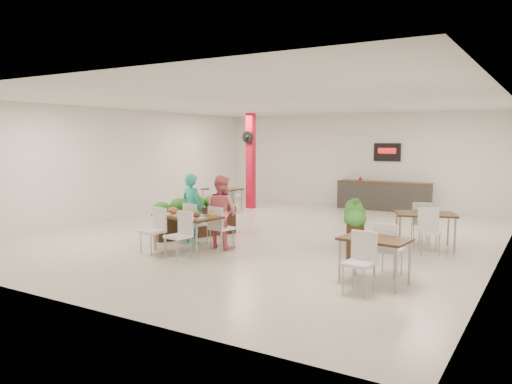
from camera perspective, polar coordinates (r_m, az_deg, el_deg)
ground at (r=12.24m, az=1.97°, el=-4.90°), size 12.00×12.00×0.00m
room_shell at (r=12.03m, az=2.01°, el=4.53°), size 10.10×12.10×3.22m
red_column at (r=16.83m, az=-0.63°, el=3.71°), size 0.40×0.41×3.20m
service_counter at (r=16.97m, az=14.34°, el=-0.36°), size 3.00×0.64×2.20m
main_table at (r=10.45m, az=-7.87°, el=-3.30°), size 1.52×1.80×0.92m
diner_man at (r=11.18m, az=-7.32°, el=-1.91°), size 0.63×0.47×1.57m
diner_woman at (r=10.70m, az=-3.96°, el=-2.26°), size 0.85×0.71×1.56m
planter_left at (r=11.99m, az=-6.89°, el=-2.59°), size 1.17×2.00×1.12m
planter_right at (r=10.78m, az=11.18°, el=-3.75°), size 1.03×1.97×1.09m
side_table_a at (r=16.15m, az=-3.86°, el=-0.01°), size 1.21×1.63×0.92m
side_table_b at (r=11.30m, az=18.76°, el=-2.89°), size 1.43×1.66×0.92m
side_table_c at (r=8.25m, az=13.41°, el=-6.07°), size 1.12×1.65×0.92m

